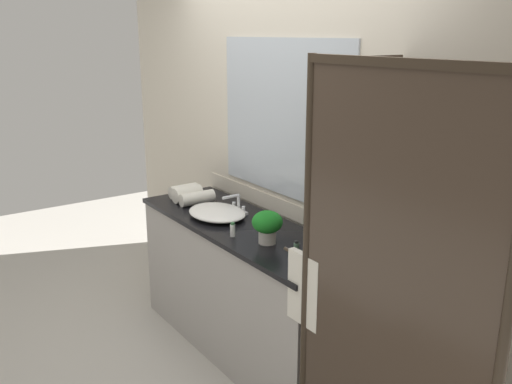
% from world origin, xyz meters
% --- Properties ---
extents(ground_plane, '(8.00, 8.00, 0.00)m').
position_xyz_m(ground_plane, '(0.00, 0.00, 0.00)').
color(ground_plane, '#B7B2A8').
extents(wall_back_with_mirror, '(4.40, 0.06, 2.60)m').
position_xyz_m(wall_back_with_mirror, '(0.00, 0.34, 1.31)').
color(wall_back_with_mirror, beige).
rests_on(wall_back_with_mirror, ground_plane).
extents(vanity_cabinet, '(1.80, 0.58, 0.90)m').
position_xyz_m(vanity_cabinet, '(0.00, 0.01, 0.45)').
color(vanity_cabinet, '#9E9993').
rests_on(vanity_cabinet, ground_plane).
extents(shower_enclosure, '(1.20, 0.59, 2.00)m').
position_xyz_m(shower_enclosure, '(1.27, -0.19, 1.02)').
color(shower_enclosure, '#2D2319').
rests_on(shower_enclosure, ground_plane).
extents(sink_basin, '(0.45, 0.35, 0.06)m').
position_xyz_m(sink_basin, '(-0.22, -0.06, 0.93)').
color(sink_basin, white).
rests_on(sink_basin, vanity_cabinet).
extents(faucet, '(0.17, 0.15, 0.13)m').
position_xyz_m(faucet, '(-0.22, 0.10, 0.95)').
color(faucet, silver).
rests_on(faucet, vanity_cabinet).
extents(potted_plant, '(0.18, 0.18, 0.20)m').
position_xyz_m(potted_plant, '(0.36, -0.07, 1.02)').
color(potted_plant, beige).
rests_on(potted_plant, vanity_cabinet).
extents(soap_dish, '(0.10, 0.07, 0.04)m').
position_xyz_m(soap_dish, '(0.14, 0.11, 0.91)').
color(soap_dish, silver).
rests_on(soap_dish, vanity_cabinet).
extents(amenity_bottle_shampoo, '(0.03, 0.03, 0.09)m').
position_xyz_m(amenity_bottle_shampoo, '(0.15, -0.17, 0.94)').
color(amenity_bottle_shampoo, white).
rests_on(amenity_bottle_shampoo, vanity_cabinet).
extents(amenity_bottle_body_wash, '(0.03, 0.03, 0.10)m').
position_xyz_m(amenity_bottle_body_wash, '(0.63, -0.07, 0.95)').
color(amenity_bottle_body_wash, '#4C7056').
rests_on(amenity_bottle_body_wash, vanity_cabinet).
extents(rolled_towel_near_edge, '(0.10, 0.22, 0.10)m').
position_xyz_m(rolled_towel_near_edge, '(-0.76, -0.02, 0.95)').
color(rolled_towel_near_edge, silver).
rests_on(rolled_towel_near_edge, vanity_cabinet).
extents(rolled_towel_middle, '(0.12, 0.21, 0.11)m').
position_xyz_m(rolled_towel_middle, '(-0.65, -0.05, 0.96)').
color(rolled_towel_middle, silver).
rests_on(rolled_towel_middle, vanity_cabinet).
extents(rolled_towel_far_edge, '(0.11, 0.26, 0.09)m').
position_xyz_m(rolled_towel_far_edge, '(-0.54, -0.03, 0.95)').
color(rolled_towel_far_edge, silver).
rests_on(rolled_towel_far_edge, vanity_cabinet).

